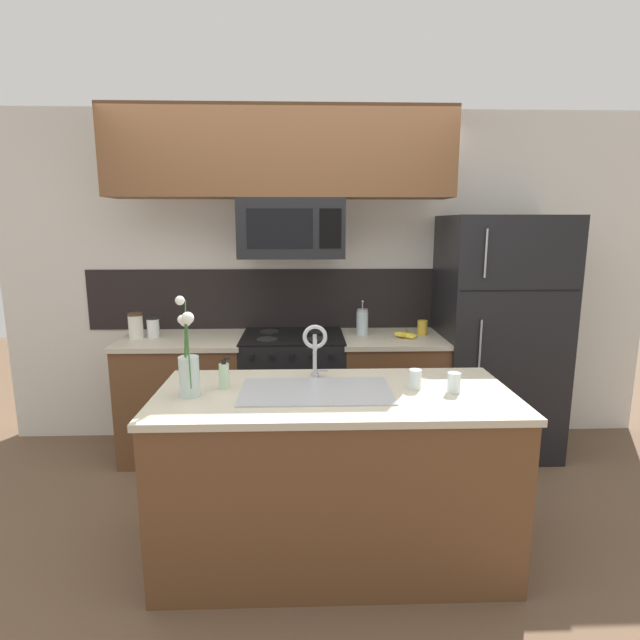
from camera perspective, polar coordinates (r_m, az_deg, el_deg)
The scene contains 21 objects.
ground_plane at distance 3.26m, azimuth -3.31°, elevation -21.45°, with size 10.00×10.00×0.00m, color brown.
rear_partition at distance 4.06m, azimuth 1.16°, elevation 4.65°, with size 5.20×0.10×2.60m, color silver.
splash_band at distance 4.02m, azimuth -3.08°, elevation 2.41°, with size 3.26×0.01×0.48m, color black.
back_counter_left at distance 3.97m, azimuth -15.10°, elevation -8.36°, with size 0.91×0.65×0.91m.
back_counter_right at distance 3.93m, azimuth 8.09°, elevation -8.32°, with size 0.77×0.65×0.91m.
stove_range at distance 3.87m, azimuth -3.07°, elevation -8.43°, with size 0.76×0.64×0.93m.
microwave at distance 3.63m, azimuth -3.28°, elevation 10.41°, with size 0.74×0.40×0.42m.
upper_cabinet_band at distance 3.64m, azimuth -4.50°, elevation 18.44°, with size 2.38×0.34×0.60m, color brown.
refrigerator at distance 4.04m, azimuth 19.51°, elevation -1.72°, with size 0.86×0.74×1.80m.
storage_jar_tall at distance 3.93m, azimuth -20.31°, elevation -0.61°, with size 0.11×0.11×0.19m.
storage_jar_medium at distance 3.92m, azimuth -18.53°, elevation -0.78°, with size 0.09×0.09×0.15m.
banana_bunch at distance 3.76m, azimuth 9.83°, elevation -1.70°, with size 0.19×0.15×0.08m.
french_press at distance 3.81m, azimuth 4.84°, elevation -0.23°, with size 0.09×0.09×0.27m.
coffee_tin at distance 3.89m, azimuth 11.62°, elevation -0.85°, with size 0.08×0.08×0.11m, color gold.
island_counter at distance 2.73m, azimuth 1.62°, elevation -17.23°, with size 1.80×0.80×0.91m.
kitchen_sink at distance 2.57m, azimuth -0.46°, elevation -9.66°, with size 0.76×0.42×0.16m.
sink_faucet at distance 2.69m, azimuth -0.57°, elevation -2.75°, with size 0.14×0.14×0.31m.
dish_soap_bottle at distance 2.62m, azimuth -10.90°, elevation -6.24°, with size 0.06×0.05×0.16m.
drinking_glass at distance 2.62m, azimuth 10.82°, elevation -6.66°, with size 0.06×0.06×0.10m.
spare_glass at distance 2.61m, azimuth 15.05°, elevation -6.93°, with size 0.07×0.07×0.10m.
flower_vase at distance 2.52m, azimuth -14.78°, elevation -5.32°, with size 0.10×0.18×0.50m.
Camera 1 is at (0.08, -2.75, 1.74)m, focal length 28.00 mm.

